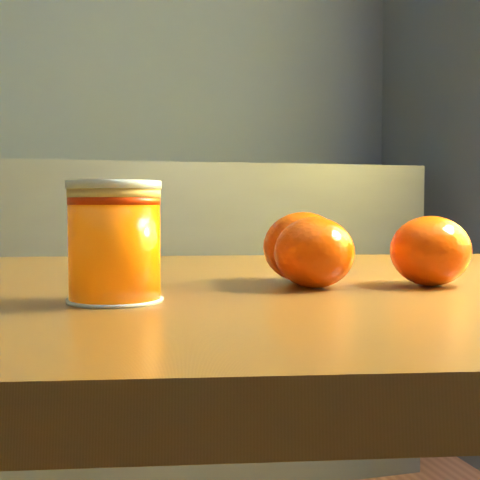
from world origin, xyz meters
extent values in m
cube|color=brown|center=(0.81, 0.02, 0.70)|extent=(1.06, 0.84, 0.04)
cylinder|color=#FE6205|center=(0.59, -0.05, 0.76)|extent=(0.07, 0.07, 0.08)
cylinder|color=#E5B95D|center=(0.59, -0.05, 0.80)|extent=(0.07, 0.07, 0.01)
cylinder|color=silver|center=(0.59, -0.05, 0.80)|extent=(0.07, 0.07, 0.00)
ellipsoid|color=#DC4204|center=(0.77, 0.03, 0.75)|extent=(0.10, 0.10, 0.07)
ellipsoid|color=#DC4204|center=(0.88, -0.03, 0.75)|extent=(0.09, 0.09, 0.06)
ellipsoid|color=#DC4204|center=(0.77, -0.01, 0.75)|extent=(0.07, 0.07, 0.06)
camera|label=1|loc=(0.55, -0.56, 0.79)|focal=50.00mm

